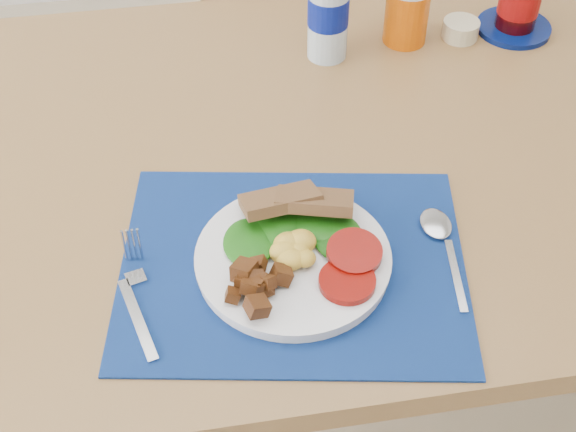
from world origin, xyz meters
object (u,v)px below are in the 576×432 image
object	(u,v)px
breakfast_plate	(290,258)
jam_on_saucer	(519,4)
water_bottle	(329,2)
chair_far	(283,17)
juice_glass	(407,14)

from	to	relation	value
breakfast_plate	jam_on_saucer	size ratio (longest dim) A/B	1.91
water_bottle	chair_far	bearing A→B (deg)	90.27
breakfast_plate	juice_glass	size ratio (longest dim) A/B	2.40
breakfast_plate	chair_far	bearing A→B (deg)	82.24
breakfast_plate	juice_glass	distance (m)	0.57
chair_far	breakfast_plate	xyz separation A→B (m)	(-0.14, -0.94, 0.23)
chair_far	water_bottle	size ratio (longest dim) A/B	4.43
chair_far	breakfast_plate	size ratio (longest dim) A/B	4.12
chair_far	juice_glass	xyz separation A→B (m)	(0.15, -0.45, 0.26)
water_bottle	juice_glass	bearing A→B (deg)	9.02
chair_far	water_bottle	world-z (taller)	chair_far
juice_glass	jam_on_saucer	xyz separation A→B (m)	(0.20, -0.00, 0.00)
chair_far	juice_glass	size ratio (longest dim) A/B	9.88
breakfast_plate	juice_glass	bearing A→B (deg)	60.51
chair_far	juice_glass	bearing A→B (deg)	114.89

